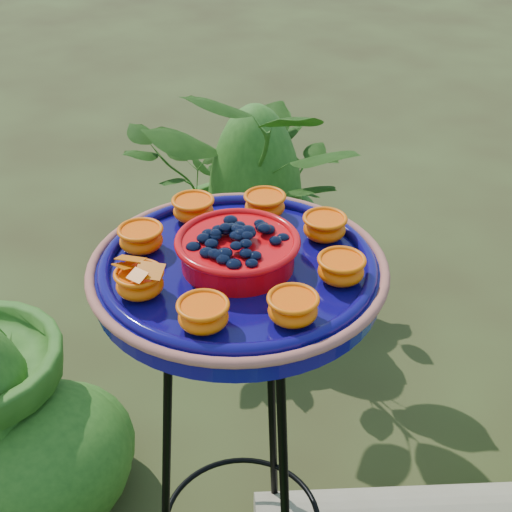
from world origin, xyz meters
name	(u,v)px	position (x,y,z in m)	size (l,w,h in m)	color
tripod_stand	(241,440)	(0.09, -0.08, 0.49)	(0.37, 0.37, 0.81)	black
feeder_dish	(238,266)	(0.09, -0.08, 0.84)	(0.52, 0.52, 0.10)	#0B0757
shrub_back_left	(255,193)	(-0.65, 0.70, 0.39)	(0.71, 0.61, 0.78)	#224B14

